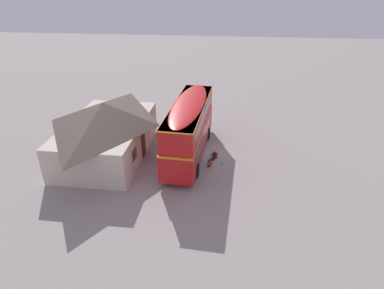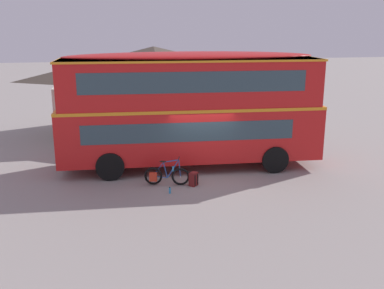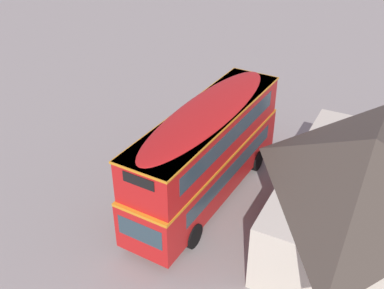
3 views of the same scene
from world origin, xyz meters
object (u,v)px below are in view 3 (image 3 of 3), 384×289
at_px(backpack_on_ground, 169,175).
at_px(water_bottle_blue_sports, 169,165).
at_px(double_decker_bus, 207,149).
at_px(touring_bicycle, 183,165).

bearing_deg(backpack_on_ground, water_bottle_blue_sports, -148.82).
xyz_separation_m(double_decker_bus, water_bottle_blue_sports, (-1.34, -2.83, -2.53)).
relative_size(double_decker_bus, touring_bicycle, 6.46).
bearing_deg(water_bottle_blue_sports, backpack_on_ground, 31.18).
bearing_deg(touring_bicycle, backpack_on_ground, -15.25).
bearing_deg(backpack_on_ground, double_decker_bus, 81.10).
distance_m(double_decker_bus, water_bottle_blue_sports, 4.03).
height_order(backpack_on_ground, water_bottle_blue_sports, backpack_on_ground).
bearing_deg(touring_bicycle, double_decker_bus, 54.92).
height_order(touring_bicycle, backpack_on_ground, touring_bicycle).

